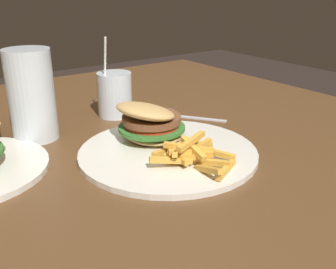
% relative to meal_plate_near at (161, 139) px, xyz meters
% --- Properties ---
extents(dining_table, '(1.40, 1.39, 0.71)m').
position_rel_meal_plate_near_xyz_m(dining_table, '(-0.01, 0.10, -0.09)').
color(dining_table, brown).
rests_on(dining_table, ground_plane).
extents(meal_plate_near, '(0.32, 0.32, 0.09)m').
position_rel_meal_plate_near_xyz_m(meal_plate_near, '(0.00, 0.00, 0.00)').
color(meal_plate_near, silver).
rests_on(meal_plate_near, dining_table).
extents(beer_glass, '(0.09, 0.09, 0.18)m').
position_rel_meal_plate_near_xyz_m(beer_glass, '(0.20, 0.16, 0.06)').
color(beer_glass, silver).
rests_on(beer_glass, dining_table).
extents(juice_glass, '(0.08, 0.08, 0.18)m').
position_rel_meal_plate_near_xyz_m(juice_glass, '(0.23, -0.03, 0.02)').
color(juice_glass, silver).
rests_on(juice_glass, dining_table).
extents(spoon, '(0.16, 0.12, 0.02)m').
position_rel_meal_plate_near_xyz_m(spoon, '(0.15, -0.13, -0.02)').
color(spoon, silver).
rests_on(spoon, dining_table).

